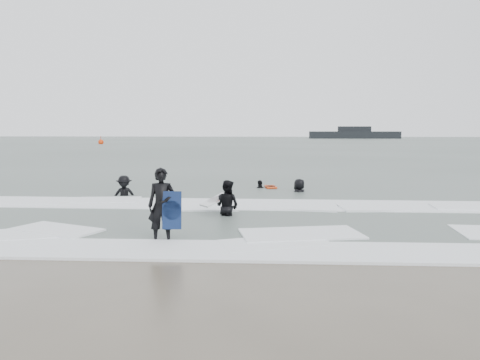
# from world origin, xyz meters

# --- Properties ---
(ground) EXTENTS (320.00, 320.00, 0.00)m
(ground) POSITION_xyz_m (0.00, 0.00, 0.00)
(ground) COLOR brown
(ground) RESTS_ON ground
(sea) EXTENTS (320.00, 320.00, 0.00)m
(sea) POSITION_xyz_m (0.00, 80.00, 0.06)
(sea) COLOR #47544C
(sea) RESTS_ON ground
(surfer_centre) EXTENTS (0.74, 0.52, 1.94)m
(surfer_centre) POSITION_xyz_m (-1.66, 0.25, 0.00)
(surfer_centre) COLOR black
(surfer_centre) RESTS_ON ground
(surfer_wading) EXTENTS (1.07, 0.99, 1.77)m
(surfer_wading) POSITION_xyz_m (-0.35, 3.89, 0.00)
(surfer_wading) COLOR black
(surfer_wading) RESTS_ON ground
(surfer_breaker) EXTENTS (1.28, 0.93, 1.78)m
(surfer_breaker) POSITION_xyz_m (-5.16, 7.99, 0.00)
(surfer_breaker) COLOR black
(surfer_breaker) RESTS_ON ground
(surfer_right_near) EXTENTS (1.00, 0.73, 1.58)m
(surfer_right_near) POSITION_xyz_m (0.55, 11.11, 0.00)
(surfer_right_near) COLOR black
(surfer_right_near) RESTS_ON ground
(surfer_right_far) EXTENTS (1.01, 1.03, 1.79)m
(surfer_right_far) POSITION_xyz_m (2.36, 9.82, 0.00)
(surfer_right_far) COLOR black
(surfer_right_far) RESTS_ON ground
(surf_foam) EXTENTS (30.03, 9.06, 0.09)m
(surf_foam) POSITION_xyz_m (0.00, 3.70, 0.04)
(surf_foam) COLOR white
(surf_foam) RESTS_ON ground
(bodyboards) EXTENTS (3.00, 11.61, 1.25)m
(bodyboards) POSITION_xyz_m (-0.35, 5.14, 0.50)
(bodyboards) COLOR #0E1C42
(bodyboards) RESTS_ON ground
(buoy) EXTENTS (1.00, 1.00, 1.65)m
(buoy) POSITION_xyz_m (-31.42, 75.28, 0.42)
(buoy) COLOR red
(buoy) RESTS_ON ground
(vessel_horizon) EXTENTS (26.48, 4.73, 3.59)m
(vessel_horizon) POSITION_xyz_m (25.33, 131.31, 1.34)
(vessel_horizon) COLOR black
(vessel_horizon) RESTS_ON ground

